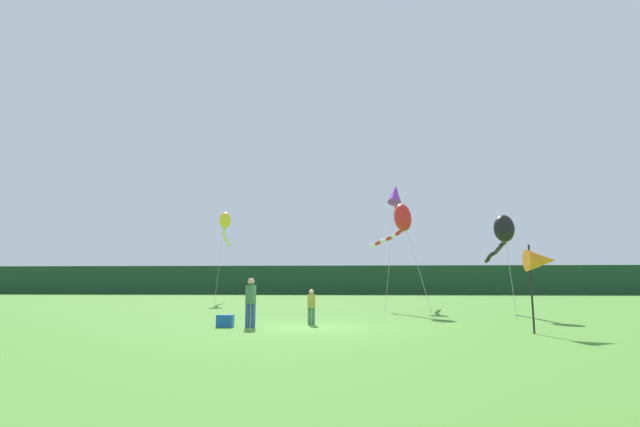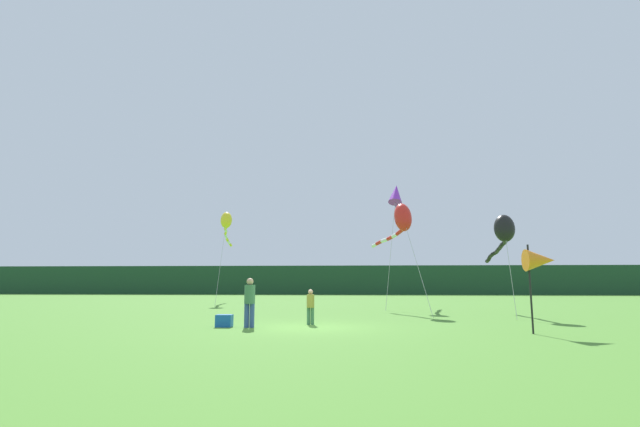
{
  "view_description": "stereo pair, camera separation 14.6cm",
  "coord_description": "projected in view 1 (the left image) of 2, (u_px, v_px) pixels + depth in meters",
  "views": [
    {
      "loc": [
        1.46,
        -16.8,
        1.59
      ],
      "look_at": [
        0.0,
        6.0,
        4.97
      ],
      "focal_mm": 26.04,
      "sensor_mm": 36.0,
      "label": 1
    },
    {
      "loc": [
        1.6,
        -16.79,
        1.59
      ],
      "look_at": [
        0.0,
        6.0,
        4.97
      ],
      "focal_mm": 26.04,
      "sensor_mm": 36.0,
      "label": 2
    }
  ],
  "objects": [
    {
      "name": "person_child",
      "position": [
        311.0,
        305.0,
        17.51
      ],
      "size": [
        0.29,
        0.29,
        1.31
      ],
      "color": "#3F724C",
      "rests_on": "ground"
    },
    {
      "name": "kite_yellow",
      "position": [
        225.0,
        223.0,
        35.8
      ],
      "size": [
        1.68,
        9.54,
        7.07
      ],
      "color": "#B2B2B2",
      "rests_on": "ground"
    },
    {
      "name": "distant_treeline",
      "position": [
        339.0,
        280.0,
        61.14
      ],
      "size": [
        108.0,
        3.77,
        3.68
      ],
      "primitive_type": "cube",
      "color": "#1E4228",
      "rests_on": "ground"
    },
    {
      "name": "cooler_box",
      "position": [
        225.0,
        321.0,
        16.55
      ],
      "size": [
        0.56,
        0.41,
        0.43
      ],
      "primitive_type": "cube",
      "color": "#1959B2",
      "rests_on": "ground"
    },
    {
      "name": "banner_flag_pole",
      "position": [
        541.0,
        261.0,
        14.65
      ],
      "size": [
        0.9,
        0.7,
        2.77
      ],
      "color": "black",
      "rests_on": "ground"
    },
    {
      "name": "kite_black",
      "position": [
        503.0,
        232.0,
        22.08
      ],
      "size": [
        1.07,
        5.59,
        4.83
      ],
      "color": "#B2B2B2",
      "rests_on": "ground"
    },
    {
      "name": "kite_red",
      "position": [
        401.0,
        220.0,
        24.87
      ],
      "size": [
        2.51,
        6.35,
        5.92
      ],
      "color": "#B2B2B2",
      "rests_on": "ground"
    },
    {
      "name": "kite_purple",
      "position": [
        396.0,
        197.0,
        29.9
      ],
      "size": [
        2.26,
        6.8,
        7.95
      ],
      "color": "#B2B2B2",
      "rests_on": "ground"
    },
    {
      "name": "ground_plane",
      "position": [
        309.0,
        327.0,
        16.44
      ],
      "size": [
        120.0,
        120.0,
        0.0
      ],
      "primitive_type": "plane",
      "color": "#4C842D"
    },
    {
      "name": "person_adult",
      "position": [
        251.0,
        300.0,
        16.43
      ],
      "size": [
        0.38,
        0.38,
        1.73
      ],
      "color": "#334C8C",
      "rests_on": "ground"
    }
  ]
}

